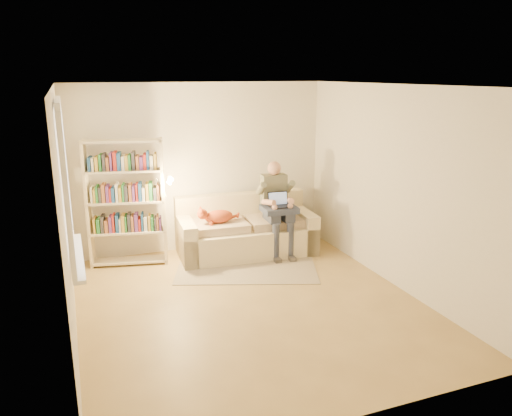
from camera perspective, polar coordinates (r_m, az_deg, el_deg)
name	(u,v)px	position (r m, az deg, el deg)	size (l,w,h in m)	color
floor	(250,304)	(6.20, -0.66, -10.95)	(4.50, 4.50, 0.00)	#9C7E47
ceiling	(250,85)	(5.56, -0.75, 13.85)	(4.00, 4.50, 0.02)	white
wall_left	(65,219)	(5.42, -20.99, -1.15)	(0.02, 4.50, 2.60)	silver
wall_right	(395,188)	(6.68, 15.64, 2.26)	(0.02, 4.50, 2.60)	silver
wall_back	(200,168)	(7.85, -6.38, 4.60)	(4.00, 0.02, 2.60)	silver
wall_front	(354,272)	(3.81, 11.09, -7.14)	(4.00, 0.02, 2.60)	silver
window	(70,206)	(5.59, -20.53, 0.18)	(0.12, 1.52, 1.69)	white
sofa	(246,233)	(7.78, -1.21, -2.85)	(2.14, 1.07, 0.88)	beige
person	(276,203)	(7.63, 2.35, 0.63)	(0.42, 0.64, 1.43)	slate
cat	(215,216)	(7.44, -4.67, -0.96)	(0.67, 0.26, 0.24)	#D15829
blanket	(278,209)	(7.52, 2.51, -0.14)	(0.51, 0.42, 0.09)	#2B334C
laptop	(278,203)	(7.51, 2.50, 0.60)	(0.33, 0.27, 0.28)	black
bookshelf	(126,197)	(7.36, -14.63, 1.26)	(1.21, 0.58, 1.85)	beige
rug	(247,268)	(7.25, -1.08, -6.88)	(1.98, 1.17, 0.01)	gray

